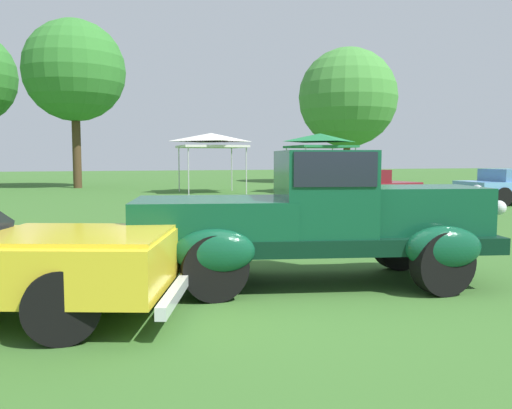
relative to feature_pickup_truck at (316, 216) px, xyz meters
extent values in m
plane|color=#386628|center=(-0.22, -0.44, -0.87)|extent=(120.00, 120.00, 0.00)
cube|color=black|center=(-0.04, 0.01, -0.31)|extent=(4.67, 2.32, 0.20)
cube|color=#0F472D|center=(1.27, -0.26, 0.07)|extent=(1.84, 1.40, 0.60)
ellipsoid|color=silver|center=(2.10, -0.44, 0.05)|extent=(0.26, 0.54, 0.68)
cube|color=#0F472D|center=(0.08, -0.02, 0.31)|extent=(1.32, 1.56, 1.04)
cube|color=black|center=(0.08, -0.02, 0.61)|extent=(1.24, 1.58, 0.40)
cube|color=#0F472D|center=(-1.27, 0.26, -0.01)|extent=(2.19, 1.77, 0.48)
ellipsoid|color=#0F472D|center=(1.49, 0.43, -0.31)|extent=(0.97, 0.54, 0.52)
ellipsoid|color=#0F472D|center=(1.19, -0.98, -0.31)|extent=(0.97, 0.54, 0.52)
ellipsoid|color=#0F472D|center=(-1.13, 0.97, -0.31)|extent=(0.97, 0.54, 0.52)
ellipsoid|color=#0F472D|center=(-1.42, -0.44, -0.31)|extent=(0.97, 0.54, 0.52)
sphere|color=silver|center=(2.24, -0.01, 0.13)|extent=(0.18, 0.18, 0.18)
sphere|color=silver|center=(2.06, -0.88, 0.13)|extent=(0.18, 0.18, 0.18)
cylinder|color=black|center=(1.49, 0.43, -0.49)|extent=(0.76, 0.24, 0.76)
cylinder|color=black|center=(1.19, -0.98, -0.49)|extent=(0.76, 0.24, 0.76)
cylinder|color=black|center=(-1.13, 0.97, -0.49)|extent=(0.76, 0.24, 0.76)
cylinder|color=black|center=(-1.42, -0.44, -0.49)|extent=(0.76, 0.24, 0.76)
cube|color=yellow|center=(-2.85, -0.65, -0.10)|extent=(2.10, 1.92, 0.20)
cube|color=silver|center=(-1.93, -0.96, -0.59)|extent=(0.62, 1.60, 0.12)
cylinder|color=black|center=(-2.50, 0.05, -0.54)|extent=(0.66, 0.20, 0.66)
cylinder|color=black|center=(-2.99, -1.42, -0.54)|extent=(0.66, 0.20, 0.66)
cube|color=maroon|center=(5.56, 9.23, -0.37)|extent=(4.22, 2.44, 0.60)
cube|color=maroon|center=(5.40, 9.20, 0.13)|extent=(2.00, 1.76, 0.44)
cylinder|color=black|center=(6.88, 8.71, -0.55)|extent=(0.64, 0.22, 0.64)
cylinder|color=black|center=(4.55, 8.24, -0.55)|extent=(0.64, 0.22, 0.64)
cube|color=#517EAF|center=(11.17, 8.73, 0.13)|extent=(1.75, 1.51, 0.44)
cylinder|color=black|center=(10.14, 8.00, -0.55)|extent=(0.64, 0.22, 0.64)
cylinder|color=#B7B7BC|center=(3.76, 18.78, 0.16)|extent=(0.05, 0.05, 2.05)
cylinder|color=#B7B7BC|center=(3.76, 16.22, 0.16)|extent=(0.05, 0.05, 2.05)
cylinder|color=#B7B7BC|center=(1.20, 18.78, 0.16)|extent=(0.05, 0.05, 2.05)
cylinder|color=#B7B7BC|center=(1.20, 16.22, 0.16)|extent=(0.05, 0.05, 2.05)
cube|color=silver|center=(2.48, 17.50, 1.23)|extent=(2.85, 2.85, 0.10)
pyramid|color=silver|center=(2.48, 17.50, 1.65)|extent=(2.79, 2.79, 0.38)
cylinder|color=#B7B7BC|center=(8.52, 17.55, 0.16)|extent=(0.05, 0.05, 2.05)
cylinder|color=#B7B7BC|center=(8.52, 15.15, 0.16)|extent=(0.05, 0.05, 2.05)
cylinder|color=#B7B7BC|center=(6.12, 17.55, 0.16)|extent=(0.05, 0.05, 2.05)
cylinder|color=#B7B7BC|center=(6.12, 15.15, 0.16)|extent=(0.05, 0.05, 2.05)
cube|color=#1E703D|center=(7.32, 16.35, 1.23)|extent=(2.66, 2.66, 0.10)
pyramid|color=#1E703D|center=(7.32, 16.35, 1.65)|extent=(2.61, 2.61, 0.38)
cylinder|color=#47331E|center=(-3.46, 23.39, 1.47)|extent=(0.44, 0.44, 4.67)
sphere|color=#337A2D|center=(-3.46, 23.39, 5.24)|extent=(5.23, 5.23, 5.23)
cylinder|color=brown|center=(12.74, 24.36, 0.96)|extent=(0.44, 0.44, 3.65)
sphere|color=#428938|center=(12.74, 24.36, 4.48)|extent=(6.17, 6.17, 6.17)
camera|label=1|loc=(-2.71, -6.20, 0.75)|focal=37.27mm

